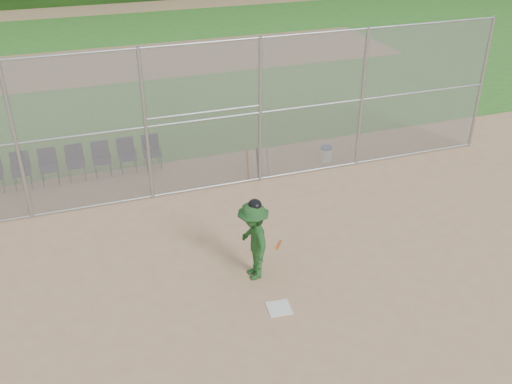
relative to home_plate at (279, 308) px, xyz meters
name	(u,v)px	position (x,y,z in m)	size (l,w,h in m)	color
ground	(297,296)	(0.49, 0.22, -0.01)	(100.00, 100.00, 0.00)	tan
grass_strip	(144,61)	(0.49, 18.22, 0.00)	(100.00, 100.00, 0.00)	#2D6E21
dirt_patch_far	(144,61)	(0.49, 18.22, 0.00)	(24.00, 24.00, 0.00)	#A7815C
backstop_fence	(223,115)	(0.49, 5.22, 2.06)	(16.09, 0.09, 4.00)	gray
home_plate	(279,308)	(0.00, 0.00, 0.00)	(0.45, 0.45, 0.02)	silver
batter_at_plate	(253,240)	(-0.12, 1.16, 0.88)	(0.96, 1.35, 1.84)	#1E4D1F
water_cooler	(326,154)	(3.77, 5.77, 0.21)	(0.35, 0.35, 0.44)	white
spare_bats	(258,163)	(1.50, 5.44, 0.41)	(0.66, 0.28, 0.85)	#D84C14
chair_1	(21,171)	(-4.69, 6.98, 0.47)	(0.54, 0.52, 0.96)	black
chair_2	(49,167)	(-3.99, 6.98, 0.47)	(0.54, 0.52, 0.96)	black
chair_3	(76,164)	(-3.28, 6.98, 0.47)	(0.54, 0.52, 0.96)	black
chair_4	(102,160)	(-2.58, 6.98, 0.47)	(0.54, 0.52, 0.96)	black
chair_5	(127,156)	(-1.87, 6.98, 0.47)	(0.54, 0.52, 0.96)	black
chair_6	(152,153)	(-1.17, 6.98, 0.47)	(0.54, 0.52, 0.96)	black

